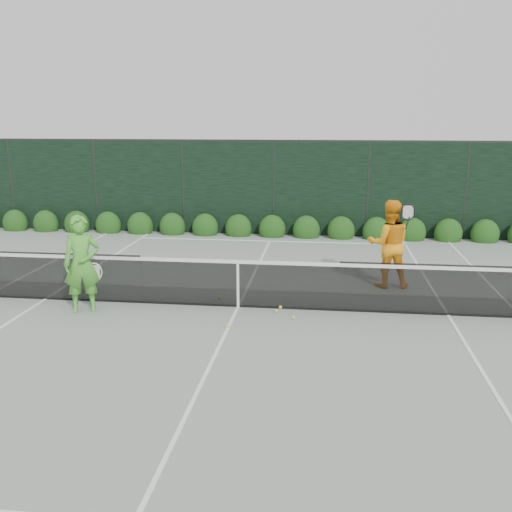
# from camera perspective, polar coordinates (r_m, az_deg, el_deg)

# --- Properties ---
(ground) EXTENTS (80.00, 80.00, 0.00)m
(ground) POSITION_cam_1_polar(r_m,az_deg,el_deg) (11.57, -1.79, -5.12)
(ground) COLOR gray
(ground) RESTS_ON ground
(tennis_net) EXTENTS (12.90, 0.10, 1.07)m
(tennis_net) POSITION_cam_1_polar(r_m,az_deg,el_deg) (11.42, -1.93, -2.59)
(tennis_net) COLOR black
(tennis_net) RESTS_ON ground
(player_woman) EXTENTS (0.82, 0.68, 1.91)m
(player_woman) POSITION_cam_1_polar(r_m,az_deg,el_deg) (11.58, -17.01, -0.78)
(player_woman) COLOR green
(player_woman) RESTS_ON ground
(player_man) EXTENTS (1.02, 0.82, 1.98)m
(player_man) POSITION_cam_1_polar(r_m,az_deg,el_deg) (13.06, 13.14, 1.20)
(player_man) COLOR #FF9F15
(player_man) RESTS_ON ground
(court_lines) EXTENTS (11.03, 23.83, 0.01)m
(court_lines) POSITION_cam_1_polar(r_m,az_deg,el_deg) (11.57, -1.79, -5.09)
(court_lines) COLOR white
(court_lines) RESTS_ON ground
(windscreen_fence) EXTENTS (32.00, 21.07, 3.06)m
(windscreen_fence) POSITION_cam_1_polar(r_m,az_deg,el_deg) (8.58, -4.64, -1.28)
(windscreen_fence) COLOR black
(windscreen_fence) RESTS_ON ground
(hedge_row) EXTENTS (31.66, 0.65, 0.94)m
(hedge_row) POSITION_cam_1_polar(r_m,az_deg,el_deg) (18.39, 1.63, 2.69)
(hedge_row) COLOR #193D10
(hedge_row) RESTS_ON ground
(tennis_balls) EXTENTS (1.69, 1.67, 0.07)m
(tennis_balls) POSITION_cam_1_polar(r_m,az_deg,el_deg) (11.20, 0.32, -5.57)
(tennis_balls) COLOR #CDDB30
(tennis_balls) RESTS_ON ground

